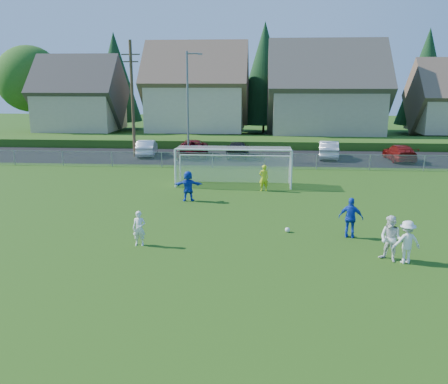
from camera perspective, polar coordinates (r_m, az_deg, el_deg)
The scene contains 21 objects.
ground at distance 15.77m, azimuth -2.34°, elevation -11.70°, with size 160.00×160.00×0.00m, color #193D0C.
asphalt_lot at distance 42.25m, azimuth 2.09°, elevation 4.24°, with size 60.00×60.00×0.00m, color black.
grass_embankment at distance 49.62m, azimuth 2.47°, elevation 6.05°, with size 70.00×6.00×0.80m, color #1E420F.
soccer_ball at distance 21.54m, azimuth 7.63°, elevation -4.53°, with size 0.22×0.22×0.22m, color white.
player_white_a at distance 19.84m, azimuth -10.17°, elevation -4.33°, with size 0.53×0.35×1.45m, color white.
player_white_b at distance 18.89m, azimuth 19.42°, elevation -5.32°, with size 0.85×0.67×1.76m, color white.
player_white_c at distance 18.92m, azimuth 21.12°, elevation -5.63°, with size 1.06×0.61×1.64m, color white.
player_blue_a at distance 21.15m, azimuth 15.02°, elevation -3.02°, with size 1.04×0.43×1.77m, color #143CC0.
player_blue_b at distance 26.74m, azimuth -4.33°, elevation 0.74°, with size 1.60×0.51×1.72m, color #143CC0.
goalkeeper at distance 29.22m, azimuth 4.81°, elevation 1.71°, with size 0.59×0.39×1.63m, color #C7DE1A.
car_b at distance 43.50m, azimuth -9.25°, elevation 5.28°, with size 1.51×4.33×1.43m, color white.
car_c at distance 42.52m, azimuth -3.75°, elevation 5.30°, with size 2.52×5.46×1.52m, color maroon.
car_d at distance 42.03m, azimuth 1.67°, elevation 5.13°, with size 1.93×4.74×1.38m, color black.
car_f at distance 42.51m, azimuth 12.48°, elevation 5.02°, with size 1.61×4.63×1.52m, color silver.
car_g at distance 42.82m, azimuth 20.37°, elevation 4.45°, with size 1.91×4.70×1.36m, color maroon.
soccer_goal at distance 30.70m, azimuth 1.18°, elevation 3.86°, with size 7.42×1.90×2.50m.
chainlink_fence at distance 36.73m, azimuth 1.72°, elevation 3.84°, with size 52.06×0.06×1.20m.
streetlight at distance 40.70m, azimuth -4.32°, elevation 10.70°, with size 1.38×0.18×9.00m.
utility_pole at distance 42.72m, azimuth -10.96°, elevation 11.04°, with size 1.60×0.26×10.00m.
houses_row at distance 56.65m, azimuth 4.88°, elevation 13.94°, with size 53.90×11.45×13.27m.
tree_row at distance 62.93m, azimuth 3.98°, elevation 13.50°, with size 65.98×12.36×13.80m.
Camera 1 is at (1.75, -14.19, 6.67)m, focal length 38.00 mm.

